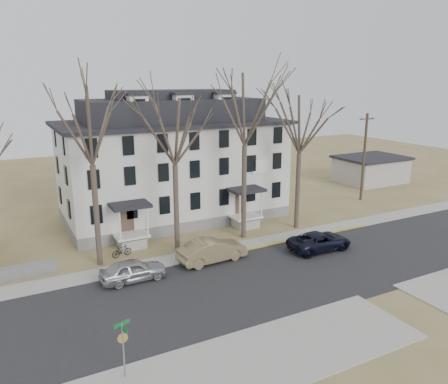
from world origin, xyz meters
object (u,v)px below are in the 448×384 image
boarding_house (173,162)px  street_sign (123,342)px  tree_center (245,104)px  tree_far_left (89,120)px  car_navy (320,242)px  utility_pole_far (364,156)px  tree_mid_right (301,120)px  car_silver (133,271)px  bicycle_left (131,239)px  car_tan (212,251)px  tree_mid_left (174,127)px  bicycle_right (122,251)px

boarding_house → street_sign: 24.09m
tree_center → street_sign: (-13.76, -13.11, -9.24)m
boarding_house → tree_far_left: (-9.00, -8.15, 4.96)m
tree_center → car_navy: size_ratio=2.85×
tree_center → utility_pole_far: size_ratio=1.55×
utility_pole_far → tree_mid_right: bearing=-160.7°
car_navy → car_silver: bearing=85.8°
tree_far_left → bicycle_left: 10.76m
tree_center → boarding_house: bearing=110.2°
tree_mid_right → utility_pole_far: tree_mid_right is taller
boarding_house → street_sign: bearing=-116.8°
car_tan → bicycle_left: size_ratio=2.96×
tree_center → car_navy: bearing=-54.2°
tree_mid_left → utility_pole_far: 24.33m
boarding_house → car_tan: boarding_house is taller
tree_center → utility_pole_far: 19.03m
bicycle_left → bicycle_right: bearing=174.5°
car_silver → car_navy: (14.42, -1.49, -0.02)m
tree_mid_left → tree_center: 6.18m
tree_far_left → tree_mid_right: tree_far_left is taller
tree_far_left → tree_mid_right: bearing=0.0°
bicycle_left → car_tan: bearing=-120.7°
tree_mid_right → utility_pole_far: size_ratio=1.34×
boarding_house → car_navy: size_ratio=4.04×
tree_center → tree_mid_right: size_ratio=1.15×
tree_far_left → utility_pole_far: tree_far_left is taller
tree_far_left → boarding_house: bearing=42.2°
tree_center → bicycle_right: (-10.25, 0.51, -10.61)m
car_tan → bicycle_left: bearing=30.4°
boarding_house → street_sign: (-10.76, -21.26, -3.54)m
utility_pole_far → bicycle_left: 26.77m
car_silver → bicycle_right: (0.37, 4.29, -0.27)m
tree_far_left → tree_center: tree_center is taller
boarding_house → street_sign: size_ratio=7.38×
car_silver → car_tan: (6.03, 0.43, 0.11)m
bicycle_right → utility_pole_far: bearing=-93.5°
car_silver → car_tan: 6.04m
street_sign → car_navy: bearing=4.7°
boarding_house → car_navy: boarding_house is taller
car_tan → boarding_house: bearing=-11.9°
car_silver → car_navy: bearing=-96.5°
tree_far_left → tree_center: (12.00, 0.00, 0.74)m
tree_mid_right → tree_far_left: bearing=180.0°
tree_mid_left → car_silver: (-4.62, -3.78, -8.86)m
tree_far_left → utility_pole_far: bearing=8.1°
bicycle_right → street_sign: (-3.50, -13.62, 1.37)m
car_silver → tree_mid_right: bearing=-77.4°
street_sign → car_silver: bearing=52.0°
tree_mid_left → car_silver: size_ratio=2.93×
tree_mid_left → tree_center: (6.00, 0.00, 1.48)m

